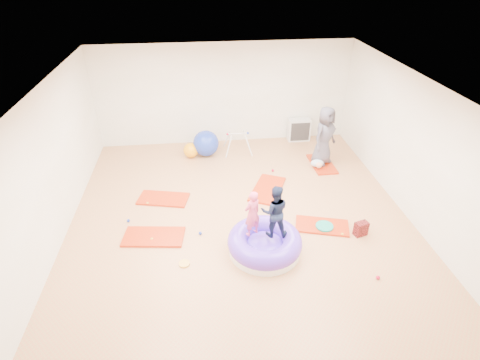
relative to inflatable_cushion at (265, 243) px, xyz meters
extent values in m
cube|color=#C97B51|center=(-0.33, 0.80, -0.17)|extent=(7.00, 8.00, 0.01)
cube|color=silver|center=(-0.33, 0.80, 2.63)|extent=(7.00, 8.00, 0.01)
cube|color=white|center=(-0.33, 4.80, 1.23)|extent=(7.00, 0.01, 2.80)
cube|color=white|center=(-3.83, 0.80, 1.23)|extent=(0.01, 8.00, 2.80)
cube|color=white|center=(3.17, 0.80, 1.23)|extent=(0.01, 8.00, 2.80)
cube|color=red|center=(-2.09, 0.61, -0.15)|extent=(1.23, 0.73, 0.05)
cube|color=red|center=(-1.98, 1.92, -0.15)|extent=(1.20, 0.79, 0.05)
cube|color=red|center=(0.43, 2.03, -0.14)|extent=(1.07, 1.35, 0.05)
cube|color=red|center=(1.29, 0.55, -0.15)|extent=(1.16, 0.80, 0.04)
cube|color=red|center=(2.06, 3.05, -0.15)|extent=(0.55, 1.08, 0.04)
cylinder|color=white|center=(0.00, 0.00, -0.09)|extent=(1.34, 1.34, 0.15)
torus|color=#6136DA|center=(0.00, 0.00, 0.05)|extent=(1.39, 1.39, 0.37)
ellipsoid|color=#6136DA|center=(0.00, 0.00, -0.04)|extent=(0.74, 0.74, 0.33)
imported|color=#F35080|center=(-0.23, 0.09, 0.69)|extent=(0.40, 0.36, 0.92)
imported|color=#151E3B|center=(0.16, 0.04, 0.75)|extent=(0.54, 0.45, 1.03)
imported|color=#4A4856|center=(2.06, 3.11, 0.63)|extent=(0.88, 0.84, 1.52)
ellipsoid|color=silver|center=(1.88, 2.91, -0.03)|extent=(0.33, 0.22, 0.19)
sphere|color=#F1B189|center=(1.88, 2.76, -0.01)|extent=(0.16, 0.16, 0.16)
sphere|color=gold|center=(1.60, 0.23, -0.14)|extent=(0.07, 0.07, 0.07)
sphere|color=#1E37B0|center=(-2.65, 1.18, -0.14)|extent=(0.07, 0.07, 0.07)
sphere|color=#1E37B0|center=(-0.04, 0.91, -0.14)|extent=(0.07, 0.07, 0.07)
sphere|color=gold|center=(-2.12, 0.53, -0.14)|extent=(0.07, 0.07, 0.07)
sphere|color=gold|center=(-2.31, 1.76, -0.14)|extent=(0.07, 0.07, 0.07)
sphere|color=#1E37B0|center=(-1.18, 0.60, -0.14)|extent=(0.07, 0.07, 0.07)
sphere|color=red|center=(0.72, 2.85, -0.14)|extent=(0.07, 0.07, 0.07)
sphere|color=red|center=(1.81, -0.93, -0.14)|extent=(0.07, 0.07, 0.07)
sphere|color=#1E37B0|center=(-0.92, 3.96, 0.18)|extent=(0.70, 0.70, 0.70)
sphere|color=#FFA20E|center=(-1.33, 3.89, 0.03)|extent=(0.40, 0.40, 0.40)
cylinder|color=silver|center=(-0.31, 3.79, 0.14)|extent=(0.21, 0.22, 0.57)
cylinder|color=silver|center=(-0.31, 4.28, 0.14)|extent=(0.21, 0.22, 0.57)
cylinder|color=silver|center=(0.22, 3.79, 0.14)|extent=(0.21, 0.22, 0.57)
cylinder|color=silver|center=(0.22, 4.28, 0.14)|extent=(0.21, 0.22, 0.57)
cylinder|color=silver|center=(-0.04, 4.03, 0.39)|extent=(0.56, 0.03, 0.03)
sphere|color=red|center=(-0.32, 4.03, 0.39)|extent=(0.07, 0.07, 0.07)
sphere|color=#1E37B0|center=(0.23, 4.03, 0.39)|extent=(0.07, 0.07, 0.07)
cube|color=silver|center=(1.82, 4.60, 0.15)|extent=(0.64, 0.31, 0.64)
cube|color=#2D2C2C|center=(1.82, 4.45, 0.15)|extent=(0.55, 0.02, 0.55)
cube|color=silver|center=(1.82, 4.56, 0.15)|extent=(0.02, 0.22, 0.56)
cube|color=silver|center=(1.82, 4.56, 0.15)|extent=(0.56, 0.22, 0.02)
cylinder|color=teal|center=(1.32, 0.49, -0.13)|extent=(0.35, 0.35, 0.08)
cube|color=#A32124|center=(1.96, 0.23, -0.02)|extent=(0.29, 0.22, 0.29)
cylinder|color=gold|center=(-1.49, -0.19, -0.15)|extent=(0.20, 0.20, 0.03)
camera|label=1|loc=(-1.08, -5.18, 4.65)|focal=28.00mm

